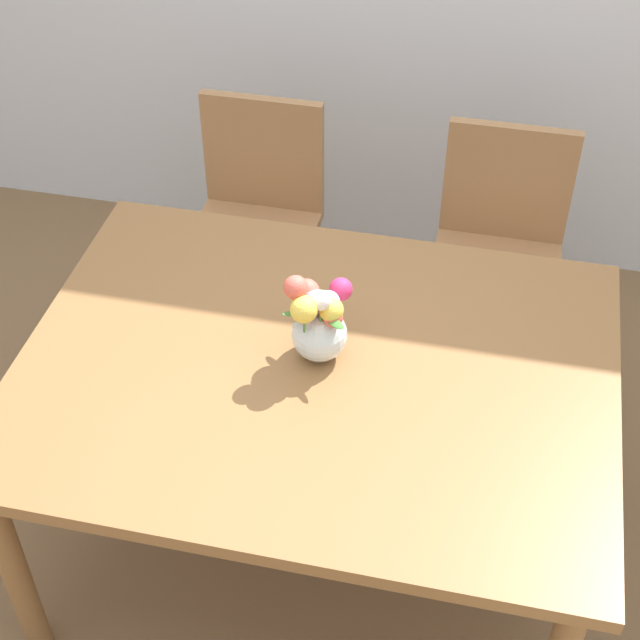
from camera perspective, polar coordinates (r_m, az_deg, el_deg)
name	(u,v)px	position (r m, az deg, el deg)	size (l,w,h in m)	color
ground_plane	(317,539)	(3.02, -0.21, -12.80)	(12.00, 12.00, 0.00)	brown
dining_table	(316,388)	(2.51, -0.24, -4.03)	(1.52, 1.16, 0.74)	olive
chair_left	(257,211)	(3.36, -3.75, 6.44)	(0.42, 0.42, 0.90)	#9E7047
chair_right	(499,243)	(3.27, 10.54, 4.51)	(0.42, 0.42, 0.90)	#9E7047
flower_vase	(318,320)	(2.40, -0.11, 0.02)	(0.17, 0.21, 0.26)	silver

